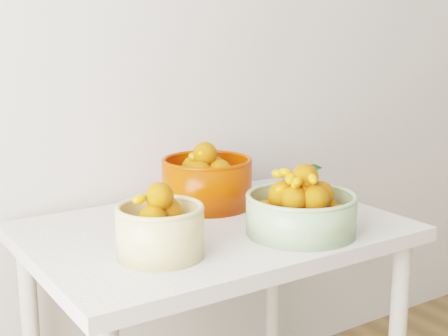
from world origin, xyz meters
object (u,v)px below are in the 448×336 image
(bowl_green, at_px, (301,210))
(bowl_orange, at_px, (207,181))
(table, at_px, (214,258))
(bowl_cream, at_px, (160,229))

(bowl_green, bearing_deg, bowl_orange, 100.79)
(table, height_order, bowl_green, bowl_green)
(table, relative_size, bowl_orange, 3.46)
(bowl_cream, xyz_separation_m, bowl_green, (0.39, -0.05, -0.00))
(table, distance_m, bowl_cream, 0.31)
(bowl_green, xyz_separation_m, bowl_orange, (-0.07, 0.36, 0.01))
(bowl_cream, bearing_deg, table, 29.53)
(bowl_cream, relative_size, bowl_green, 0.60)
(bowl_cream, height_order, bowl_orange, bowl_orange)
(bowl_green, distance_m, bowl_orange, 0.37)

